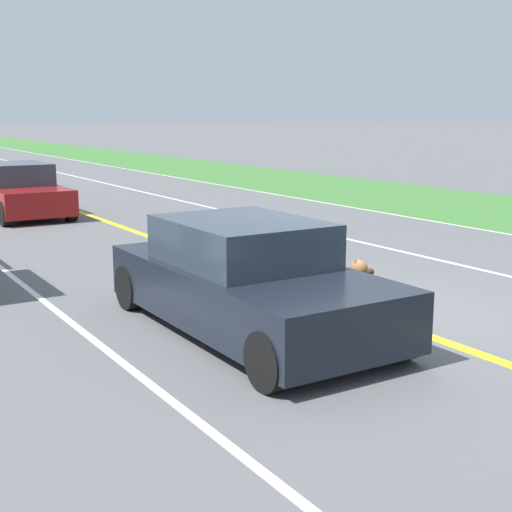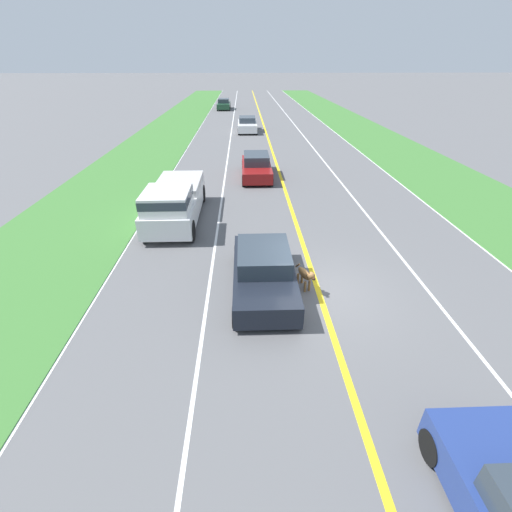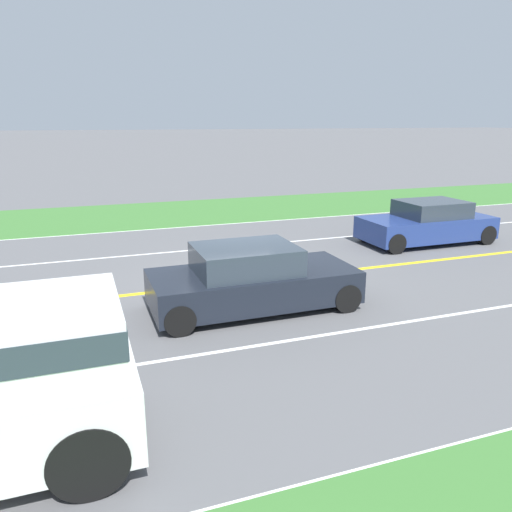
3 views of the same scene
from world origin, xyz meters
name	(u,v)px [view 2 (image 2 of 3)]	position (x,y,z in m)	size (l,w,h in m)	color
ground_plane	(318,291)	(0.00, 0.00, 0.00)	(400.00, 400.00, 0.00)	#5B5B5E
centre_divider_line	(319,291)	(0.00, 0.00, 0.00)	(0.18, 160.00, 0.01)	yellow
lane_edge_line_right	(96,296)	(7.00, 0.00, 0.00)	(0.14, 160.00, 0.01)	white
lane_dash_same_dir	(208,294)	(3.50, 0.00, 0.00)	(0.10, 160.00, 0.01)	white
lane_dash_oncoming	(427,289)	(-3.50, 0.00, 0.00)	(0.10, 160.00, 0.01)	white
ego_car	(264,271)	(1.74, -0.28, 0.64)	(1.91, 4.30, 1.38)	black
dog	(306,275)	(0.42, -0.18, 0.52)	(0.51, 1.18, 0.84)	olive
pickup_truck	(174,201)	(5.40, -5.65, 0.98)	(2.10, 5.61, 1.91)	silver
car_trailing_near	(256,167)	(1.52, -12.35, 0.63)	(1.80, 4.46, 1.37)	maroon
car_trailing_mid	(247,125)	(1.87, -27.87, 0.65)	(1.90, 4.50, 1.38)	white
car_trailing_far	(224,104)	(5.06, -45.83, 0.66)	(1.85, 4.65, 1.41)	#1E472D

